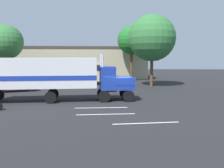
{
  "coord_description": "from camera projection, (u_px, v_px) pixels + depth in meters",
  "views": [
    {
      "loc": [
        0.29,
        -24.81,
        4.34
      ],
      "look_at": [
        -0.59,
        0.29,
        1.6
      ],
      "focal_mm": 41.58,
      "sensor_mm": 36.0,
      "label": 1
    }
  ],
  "objects": [
    {
      "name": "ground_plane",
      "position": [
        118.0,
        101.0,
        25.13
      ],
      "size": [
        120.0,
        120.0,
        0.0
      ],
      "primitive_type": "plane",
      "color": "#232326"
    },
    {
      "name": "lane_stripe_near",
      "position": [
        101.0,
        108.0,
        21.7
      ],
      "size": [
        4.39,
        0.63,
        0.01
      ],
      "primitive_type": "cube",
      "rotation": [
        0.0,
        0.0,
        0.11
      ],
      "color": "silver",
      "rests_on": "ground_plane"
    },
    {
      "name": "lane_stripe_far",
      "position": [
        146.0,
        123.0,
        16.75
      ],
      "size": [
        4.36,
        0.9,
        0.01
      ],
      "primitive_type": "cube",
      "rotation": [
        0.0,
        0.0,
        0.17
      ],
      "color": "silver",
      "rests_on": "ground_plane"
    },
    {
      "name": "parked_bus",
      "position": [
        69.0,
        71.0,
        39.76
      ],
      "size": [
        11.13,
        3.19,
        3.4
      ],
      "color": "#BFB29E",
      "rests_on": "ground_plane"
    },
    {
      "name": "tree_right",
      "position": [
        132.0,
        40.0,
        44.63
      ],
      "size": [
        4.92,
        4.92,
        9.52
      ],
      "color": "brown",
      "rests_on": "ground_plane"
    },
    {
      "name": "parked_car",
      "position": [
        17.0,
        85.0,
        31.69
      ],
      "size": [
        4.75,
        3.44,
        1.57
      ],
      "color": "maroon",
      "rests_on": "ground_plane"
    },
    {
      "name": "lane_stripe_mid",
      "position": [
        106.0,
        114.0,
        19.28
      ],
      "size": [
        4.38,
        0.73,
        0.01
      ],
      "primitive_type": "cube",
      "rotation": [
        0.0,
        0.0,
        0.13
      ],
      "color": "silver",
      "rests_on": "ground_plane"
    },
    {
      "name": "semi_truck",
      "position": [
        52.0,
        75.0,
        24.55
      ],
      "size": [
        14.37,
        4.76,
        4.5
      ],
      "color": "#193399",
      "rests_on": "ground_plane"
    },
    {
      "name": "tree_center",
      "position": [
        152.0,
        38.0,
        36.27
      ],
      "size": [
        6.57,
        6.57,
        10.13
      ],
      "color": "brown",
      "rests_on": "ground_plane"
    },
    {
      "name": "building_backdrop",
      "position": [
        85.0,
        62.0,
        49.57
      ],
      "size": [
        24.04,
        9.45,
        6.07
      ],
      "color": "#B7AD8C",
      "rests_on": "ground_plane"
    },
    {
      "name": "tree_left",
      "position": [
        6.0,
        42.0,
        39.62
      ],
      "size": [
        5.28,
        5.28,
        9.09
      ],
      "color": "brown",
      "rests_on": "ground_plane"
    },
    {
      "name": "person_bystander",
      "position": [
        53.0,
        89.0,
        27.15
      ],
      "size": [
        0.43,
        0.48,
        1.63
      ],
      "color": "#2D3347",
      "rests_on": "ground_plane"
    }
  ]
}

